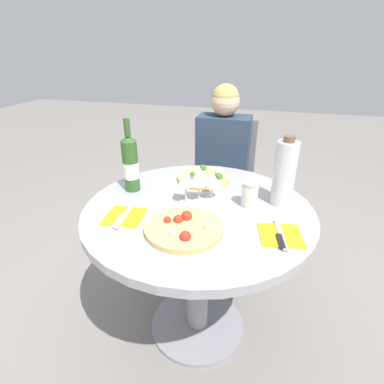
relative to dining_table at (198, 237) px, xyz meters
name	(u,v)px	position (x,y,z in m)	size (l,w,h in m)	color
ground_plane	(197,325)	(0.00, 0.00, -0.57)	(12.00, 12.00, 0.00)	gray
dining_table	(198,237)	(0.00, 0.00, 0.00)	(0.97, 0.97, 0.72)	gray
chair_behind_diner	(223,189)	(-0.03, 0.81, -0.14)	(0.39, 0.39, 0.90)	slate
seated_diner	(220,186)	(-0.03, 0.67, -0.06)	(0.32, 0.40, 1.14)	#28384C
pizza_large	(184,228)	(-0.01, -0.19, 0.17)	(0.29, 0.29, 0.05)	#DBB26B
pizza_small_far	(205,177)	(-0.04, 0.28, 0.17)	(0.27, 0.27, 0.05)	#DBB26B
wine_bottle	(131,164)	(-0.34, 0.08, 0.28)	(0.07, 0.07, 0.34)	#2D5623
tall_carafe	(285,173)	(0.33, 0.12, 0.30)	(0.09, 0.09, 0.30)	silver
sugar_shaker	(250,194)	(0.20, 0.07, 0.21)	(0.07, 0.07, 0.11)	silver
wine_glass_front_left	(186,177)	(-0.06, 0.02, 0.28)	(0.07, 0.07, 0.16)	silver
wine_glass_center	(199,176)	(-0.01, 0.06, 0.27)	(0.08, 0.08, 0.16)	silver
wine_glass_back_right	(212,180)	(0.04, 0.09, 0.25)	(0.08, 0.08, 0.12)	silver
place_setting_left	(124,216)	(-0.26, -0.16, 0.16)	(0.16, 0.19, 0.01)	gold
place_setting_right	(281,235)	(0.34, -0.13, 0.16)	(0.18, 0.19, 0.01)	gold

